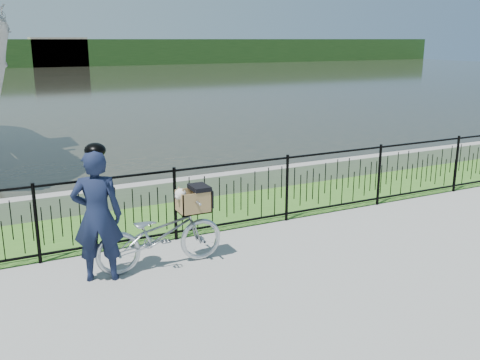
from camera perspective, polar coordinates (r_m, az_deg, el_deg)
ground at (r=7.47m, az=4.86°, el=-9.03°), size 120.00×120.00×0.00m
grass_strip at (r=9.62m, az=-3.28°, el=-3.43°), size 60.00×2.00×0.01m
water at (r=39.08m, az=-21.72°, el=9.36°), size 120.00×120.00×0.00m
quay_wall at (r=10.45m, az=-5.49°, el=-0.87°), size 60.00×0.30×0.40m
fence at (r=8.59m, az=-0.65°, el=-1.68°), size 14.00×0.06×1.15m
far_treeline at (r=65.91m, az=-24.25°, el=12.23°), size 120.00×6.00×3.00m
far_building_right at (r=65.02m, az=-18.79°, el=12.80°), size 6.00×3.00×3.20m
bicycle_rig at (r=7.31m, az=-8.40°, el=-5.65°), size 1.76×0.61×1.10m
cyclist at (r=6.96m, az=-15.00°, el=-3.54°), size 0.72×0.58×1.79m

